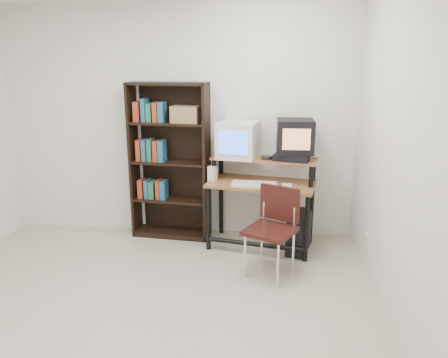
# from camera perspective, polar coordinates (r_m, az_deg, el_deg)

# --- Properties ---
(floor) EXTENTS (4.00, 4.00, 0.01)m
(floor) POSITION_cam_1_polar(r_m,az_deg,el_deg) (3.66, -11.24, -18.40)
(floor) COLOR beige
(floor) RESTS_ON ground
(back_wall) EXTENTS (4.00, 0.01, 2.60)m
(back_wall) POSITION_cam_1_polar(r_m,az_deg,el_deg) (5.05, -5.91, 7.22)
(back_wall) COLOR silver
(back_wall) RESTS_ON floor
(right_wall) EXTENTS (0.01, 4.00, 2.60)m
(right_wall) POSITION_cam_1_polar(r_m,az_deg,el_deg) (3.19, 24.38, 1.05)
(right_wall) COLOR silver
(right_wall) RESTS_ON floor
(computer_desk) EXTENTS (1.22, 0.78, 0.98)m
(computer_desk) POSITION_cam_1_polar(r_m,az_deg,el_deg) (4.72, 4.93, -1.04)
(computer_desk) COLOR #935A30
(computer_desk) RESTS_ON floor
(crt_monitor) EXTENTS (0.49, 0.49, 0.39)m
(crt_monitor) POSITION_cam_1_polar(r_m,az_deg,el_deg) (4.76, 1.89, 5.16)
(crt_monitor) COLOR silver
(crt_monitor) RESTS_ON computer_desk
(vcr) EXTENTS (0.41, 0.34, 0.08)m
(vcr) POSITION_cam_1_polar(r_m,az_deg,el_deg) (4.66, 8.83, 2.80)
(vcr) COLOR black
(vcr) RESTS_ON computer_desk
(crt_tv) EXTENTS (0.38, 0.38, 0.35)m
(crt_tv) POSITION_cam_1_polar(r_m,az_deg,el_deg) (4.67, 9.27, 5.53)
(crt_tv) COLOR black
(crt_tv) RESTS_ON vcr
(cd_spindle) EXTENTS (0.13, 0.13, 0.05)m
(cd_spindle) POSITION_cam_1_polar(r_m,az_deg,el_deg) (4.67, 5.62, 2.74)
(cd_spindle) COLOR #26262B
(cd_spindle) RESTS_ON computer_desk
(keyboard) EXTENTS (0.48, 0.24, 0.03)m
(keyboard) POSITION_cam_1_polar(r_m,az_deg,el_deg) (4.60, 3.96, -0.74)
(keyboard) COLOR silver
(keyboard) RESTS_ON computer_desk
(mousepad) EXTENTS (0.25, 0.21, 0.01)m
(mousepad) POSITION_cam_1_polar(r_m,az_deg,el_deg) (4.58, 8.39, -1.11)
(mousepad) COLOR black
(mousepad) RESTS_ON computer_desk
(mouse) EXTENTS (0.10, 0.06, 0.03)m
(mouse) POSITION_cam_1_polar(r_m,az_deg,el_deg) (4.59, 8.23, -0.84)
(mouse) COLOR white
(mouse) RESTS_ON mousepad
(desk_speaker) EXTENTS (0.10, 0.10, 0.17)m
(desk_speaker) POSITION_cam_1_polar(r_m,az_deg,el_deg) (4.75, -1.52, 0.67)
(desk_speaker) COLOR silver
(desk_speaker) RESTS_ON computer_desk
(pc_tower) EXTENTS (0.31, 0.49, 0.42)m
(pc_tower) POSITION_cam_1_polar(r_m,az_deg,el_deg) (4.81, 9.77, -6.84)
(pc_tower) COLOR black
(pc_tower) RESTS_ON floor
(school_chair) EXTENTS (0.57, 0.57, 0.84)m
(school_chair) POSITION_cam_1_polar(r_m,az_deg,el_deg) (4.19, 6.51, -5.58)
(school_chair) COLOR black
(school_chair) RESTS_ON floor
(bookshelf) EXTENTS (0.91, 0.39, 1.77)m
(bookshelf) POSITION_cam_1_polar(r_m,az_deg,el_deg) (5.00, -7.03, 2.54)
(bookshelf) COLOR black
(bookshelf) RESTS_ON floor
(wall_outlet) EXTENTS (0.02, 0.08, 0.12)m
(wall_outlet) POSITION_cam_1_polar(r_m,az_deg,el_deg) (4.54, 18.09, -7.58)
(wall_outlet) COLOR beige
(wall_outlet) RESTS_ON right_wall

